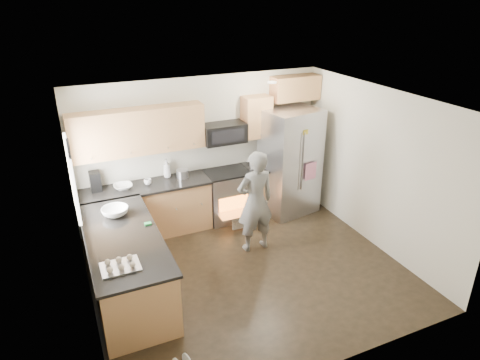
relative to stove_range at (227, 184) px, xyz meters
name	(u,v)px	position (x,y,z in m)	size (l,w,h in m)	color
ground	(249,271)	(-0.35, -1.69, -0.68)	(4.50, 4.50, 0.00)	black
room_shell	(247,169)	(-0.39, -1.68, 1.00)	(4.54, 4.04, 2.62)	beige
back_cabinet_run	(175,177)	(-0.93, 0.06, 0.29)	(4.45, 0.64, 2.50)	#B57148
peninsula	(126,264)	(-2.10, -1.44, -0.21)	(0.96, 2.36, 1.04)	#B57148
stove_range	(227,184)	(0.00, 0.00, 0.00)	(0.76, 0.97, 1.79)	#B7B7BC
refrigerator	(290,162)	(1.19, -0.20, 0.32)	(1.09, 0.91, 1.99)	#B7B7BC
person	(255,202)	(0.02, -1.15, 0.17)	(0.62, 0.41, 1.69)	slate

